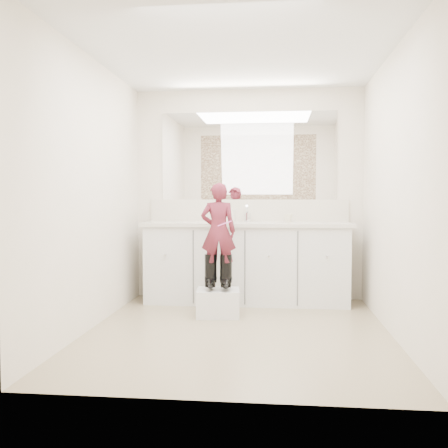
# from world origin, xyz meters

# --- Properties ---
(floor) EXTENTS (3.00, 3.00, 0.00)m
(floor) POSITION_xyz_m (0.00, 0.00, 0.00)
(floor) COLOR #8B765B
(floor) RESTS_ON ground
(ceiling) EXTENTS (3.00, 3.00, 0.00)m
(ceiling) POSITION_xyz_m (0.00, 0.00, 2.40)
(ceiling) COLOR white
(ceiling) RESTS_ON wall_back
(wall_back) EXTENTS (2.60, 0.00, 2.60)m
(wall_back) POSITION_xyz_m (0.00, 1.50, 1.20)
(wall_back) COLOR beige
(wall_back) RESTS_ON floor
(wall_front) EXTENTS (2.60, 0.00, 2.60)m
(wall_front) POSITION_xyz_m (0.00, -1.50, 1.20)
(wall_front) COLOR beige
(wall_front) RESTS_ON floor
(wall_left) EXTENTS (0.00, 3.00, 3.00)m
(wall_left) POSITION_xyz_m (-1.30, 0.00, 1.20)
(wall_left) COLOR beige
(wall_left) RESTS_ON floor
(wall_right) EXTENTS (0.00, 3.00, 3.00)m
(wall_right) POSITION_xyz_m (1.30, 0.00, 1.20)
(wall_right) COLOR beige
(wall_right) RESTS_ON floor
(vanity_cabinet) EXTENTS (2.20, 0.55, 0.85)m
(vanity_cabinet) POSITION_xyz_m (0.00, 1.23, 0.42)
(vanity_cabinet) COLOR silver
(vanity_cabinet) RESTS_ON floor
(countertop) EXTENTS (2.28, 0.58, 0.04)m
(countertop) POSITION_xyz_m (0.00, 1.21, 0.87)
(countertop) COLOR beige
(countertop) RESTS_ON vanity_cabinet
(backsplash) EXTENTS (2.28, 0.03, 0.25)m
(backsplash) POSITION_xyz_m (0.00, 1.49, 1.02)
(backsplash) COLOR beige
(backsplash) RESTS_ON countertop
(mirror) EXTENTS (2.00, 0.02, 1.00)m
(mirror) POSITION_xyz_m (0.00, 1.49, 1.64)
(mirror) COLOR white
(mirror) RESTS_ON wall_back
(dot_panel) EXTENTS (2.00, 0.01, 1.20)m
(dot_panel) POSITION_xyz_m (0.00, -1.49, 1.65)
(dot_panel) COLOR #472819
(dot_panel) RESTS_ON wall_front
(faucet) EXTENTS (0.08, 0.08, 0.10)m
(faucet) POSITION_xyz_m (0.00, 1.38, 0.94)
(faucet) COLOR silver
(faucet) RESTS_ON countertop
(cup) EXTENTS (0.14, 0.14, 0.10)m
(cup) POSITION_xyz_m (0.46, 1.29, 0.94)
(cup) COLOR beige
(cup) RESTS_ON countertop
(soap_bottle) EXTENTS (0.11, 0.11, 0.20)m
(soap_bottle) POSITION_xyz_m (-0.18, 1.25, 0.99)
(soap_bottle) COLOR silver
(soap_bottle) RESTS_ON countertop
(step_stool) EXTENTS (0.44, 0.38, 0.26)m
(step_stool) POSITION_xyz_m (-0.24, 0.54, 0.13)
(step_stool) COLOR silver
(step_stool) RESTS_ON floor
(boot_left) EXTENTS (0.15, 0.24, 0.34)m
(boot_left) POSITION_xyz_m (-0.31, 0.56, 0.44)
(boot_left) COLOR black
(boot_left) RESTS_ON step_stool
(boot_right) EXTENTS (0.15, 0.24, 0.34)m
(boot_right) POSITION_xyz_m (-0.16, 0.56, 0.44)
(boot_right) COLOR black
(boot_right) RESTS_ON step_stool
(toddler) EXTENTS (0.36, 0.26, 0.94)m
(toddler) POSITION_xyz_m (-0.24, 0.56, 0.83)
(toddler) COLOR #992F40
(toddler) RESTS_ON step_stool
(toothbrush) EXTENTS (0.14, 0.02, 0.06)m
(toothbrush) POSITION_xyz_m (-0.17, 0.48, 0.91)
(toothbrush) COLOR #F760BE
(toothbrush) RESTS_ON toddler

